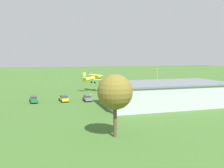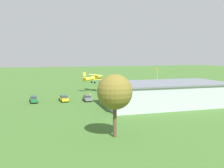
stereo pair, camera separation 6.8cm
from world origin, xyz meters
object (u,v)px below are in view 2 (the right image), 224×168
object	(u,v)px
car_orange	(180,92)
hangar	(165,94)
car_grey	(87,98)
person_walking_on_apron	(111,94)
windsock	(156,71)
person_near_hangar_door	(161,91)
person_crossing_taxiway	(112,95)
tree_at_field_edge	(115,92)
car_yellow	(64,98)
biplane	(92,78)
car_green	(34,99)
person_watching_takeoff	(90,96)

from	to	relation	value
car_orange	hangar	bearing A→B (deg)	45.43
car_grey	person_walking_on_apron	distance (m)	10.35
car_orange	windsock	distance (m)	31.56
car_orange	person_near_hangar_door	xyz separation A→B (m)	(4.85, -3.12, 0.07)
car_orange	person_crossing_taxiway	xyz separation A→B (m)	(22.57, 0.12, 0.07)
car_grey	person_walking_on_apron	size ratio (longest dim) A/B	2.59
hangar	car_grey	size ratio (longest dim) A/B	7.56
hangar	person_walking_on_apron	distance (m)	19.21
car_grey	person_crossing_taxiway	xyz separation A→B (m)	(-7.75, -2.10, 0.02)
car_grey	tree_at_field_edge	size ratio (longest dim) A/B	0.43
person_crossing_taxiway	car_yellow	bearing A→B (deg)	2.36
hangar	biplane	bearing A→B (deg)	-69.30
car_orange	car_green	xyz separation A→B (m)	(44.07, -0.06, 0.10)
car_yellow	person_near_hangar_door	bearing A→B (deg)	-173.11
hangar	person_crossing_taxiway	world-z (taller)	hangar
hangar	person_crossing_taxiway	size ratio (longest dim) A/B	17.81
car_green	person_crossing_taxiway	world-z (taller)	car_green
person_near_hangar_door	tree_at_field_edge	distance (m)	45.92
tree_at_field_edge	windsock	world-z (taller)	tree_at_field_edge
car_orange	person_watching_takeoff	size ratio (longest dim) A/B	2.76
car_yellow	hangar	bearing A→B (deg)	150.69
car_green	windsock	world-z (taller)	windsock
car_grey	car_yellow	distance (m)	6.25
windsock	car_green	bearing A→B (deg)	30.23
hangar	tree_at_field_edge	world-z (taller)	tree_at_field_edge
person_near_hangar_door	car_grey	bearing A→B (deg)	11.85
person_walking_on_apron	tree_at_field_edge	distance (m)	38.49
biplane	person_near_hangar_door	size ratio (longest dim) A/B	4.67
person_walking_on_apron	person_near_hangar_door	xyz separation A→B (m)	(-16.90, 0.45, 0.09)
car_green	person_near_hangar_door	distance (m)	39.34
person_near_hangar_door	tree_at_field_edge	size ratio (longest dim) A/B	0.18
person_near_hangar_door	tree_at_field_edge	world-z (taller)	tree_at_field_edge
car_grey	person_crossing_taxiway	world-z (taller)	person_crossing_taxiway
car_yellow	person_watching_takeoff	xyz separation A→B (m)	(-7.83, -2.40, -0.07)
person_watching_takeoff	windsock	distance (m)	46.34
hangar	car_green	bearing A→B (deg)	-24.00
biplane	tree_at_field_edge	size ratio (longest dim) A/B	0.85
person_near_hangar_door	windsock	xyz separation A→B (m)	(-12.51, -27.08, 4.94)
biplane	car_green	distance (m)	25.36
person_near_hangar_door	hangar	bearing A→B (deg)	62.92
car_yellow	tree_at_field_edge	size ratio (longest dim) A/B	0.51
car_grey	car_green	size ratio (longest dim) A/B	0.86
car_orange	person_walking_on_apron	size ratio (longest dim) A/B	2.81
person_watching_takeoff	tree_at_field_edge	xyz separation A→B (m)	(4.32, 34.49, 5.97)
biplane	tree_at_field_edge	xyz separation A→B (m)	(8.39, 48.52, 2.20)
windsock	car_yellow	bearing A→B (deg)	35.05
car_orange	person_watching_takeoff	bearing A→B (deg)	-3.42
car_green	windsock	size ratio (longest dim) A/B	0.71
biplane	person_near_hangar_door	world-z (taller)	biplane
car_grey	person_watching_takeoff	world-z (taller)	car_grey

